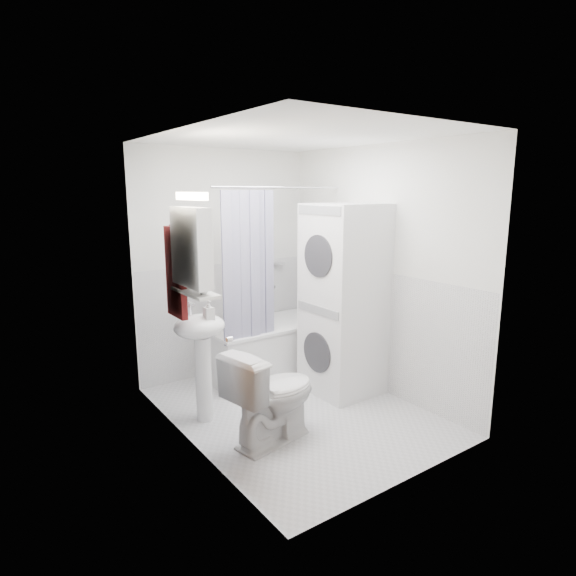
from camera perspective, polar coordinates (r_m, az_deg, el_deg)
floor at (r=4.52m, az=0.88°, el=-14.38°), size 2.60×2.60×0.00m
room_walls at (r=4.09m, az=0.95°, el=4.69°), size 2.60×2.60×2.60m
wainscot at (r=4.52m, az=-1.30°, el=-6.18°), size 1.98×2.58×2.58m
door at (r=3.24m, az=-6.97°, el=-6.07°), size 0.05×2.00×2.00m
bathtub at (r=5.29m, az=-1.78°, el=-6.73°), size 1.49×0.71×0.57m
tub_spout at (r=5.52m, az=-1.98°, el=0.22°), size 0.04×0.12×0.04m
curtain_rod at (r=4.78m, az=0.08°, el=11.85°), size 1.67×0.02×0.02m
shower_curtain at (r=4.59m, az=-4.64°, el=2.43°), size 0.55×0.02×1.45m
sink at (r=4.16m, az=-10.29°, el=-6.42°), size 0.44×0.37×1.04m
medicine_cabinet at (r=3.72m, az=-11.36°, el=4.99°), size 0.13×0.50×0.71m
shelf at (r=3.78m, az=-10.94°, el=-0.50°), size 0.18×0.54×0.02m
shower_caddy at (r=5.49m, az=-1.50°, el=2.91°), size 0.22×0.06×0.02m
towel at (r=3.96m, az=-13.16°, el=2.08°), size 0.07×0.31×0.75m
washer_dryer at (r=4.71m, az=6.65°, el=-1.39°), size 0.67×0.66×1.85m
toilet at (r=3.89m, az=-1.85°, el=-12.57°), size 0.85×0.58×0.77m
soap_pump at (r=4.04m, az=-9.36°, el=-3.30°), size 0.08×0.17×0.08m
shelf_bottle at (r=3.64m, az=-9.98°, el=-0.17°), size 0.07×0.18×0.07m
shelf_cup at (r=3.87m, az=-11.71°, el=0.72°), size 0.10×0.09×0.10m
shampoo_a at (r=5.34m, az=-3.90°, el=3.47°), size 0.13×0.17×0.13m
shampoo_b at (r=5.41m, az=-2.81°, el=3.31°), size 0.08×0.21×0.08m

